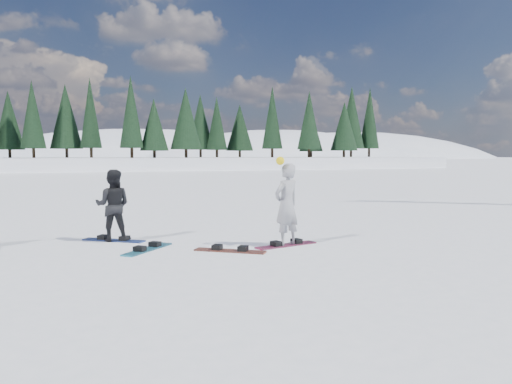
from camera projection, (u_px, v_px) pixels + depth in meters
ground at (252, 250)px, 10.42m from camera, size 420.00×420.00×0.00m
alpine_backdrop at (62, 196)px, 186.06m from camera, size 412.50×227.00×53.20m
snowboarder_woman at (286, 204)px, 10.86m from camera, size 0.78×0.66×1.96m
snowboarder_man at (113, 205)px, 11.47m from camera, size 0.94×0.81×1.66m
snowboard_woman at (286, 245)px, 10.93m from camera, size 1.52×0.66×0.03m
snowboard_man at (114, 240)px, 11.54m from camera, size 1.40×1.08×0.03m
snowboard_loose_b at (230, 251)px, 10.29m from camera, size 1.40×1.07×0.03m
snowboard_loose_a at (148, 249)px, 10.46m from camera, size 1.18×1.32×0.03m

